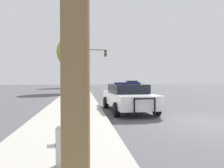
# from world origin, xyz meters

# --- Properties ---
(ground_plane) EXTENTS (110.00, 110.00, 0.00)m
(ground_plane) POSITION_xyz_m (0.00, 0.00, 0.00)
(ground_plane) COLOR #4F4F54
(sidewalk_left) EXTENTS (3.00, 110.00, 0.13)m
(sidewalk_left) POSITION_xyz_m (-5.10, 0.00, 0.07)
(sidewalk_left) COLOR #ADA89E
(sidewalk_left) RESTS_ON ground_plane
(police_car) EXTENTS (2.32, 5.04, 1.50)m
(police_car) POSITION_xyz_m (-2.22, 3.23, 0.75)
(police_car) COLOR white
(police_car) RESTS_ON ground_plane
(fire_hydrant) EXTENTS (0.50, 0.22, 0.74)m
(fire_hydrant) POSITION_xyz_m (-4.98, -3.91, 0.52)
(fire_hydrant) COLOR #B7BCC1
(fire_hydrant) RESTS_ON sidewalk_left
(traffic_light) EXTENTS (3.66, 0.35, 5.65)m
(traffic_light) POSITION_xyz_m (-3.48, 21.90, 4.09)
(traffic_light) COLOR #424247
(traffic_light) RESTS_ON sidewalk_left
(car_background_oncoming) EXTENTS (2.09, 4.11, 1.43)m
(car_background_oncoming) POSITION_xyz_m (2.26, 21.89, 0.75)
(car_background_oncoming) COLOR navy
(car_background_oncoming) RESTS_ON ground_plane
(tree_sidewalk_mid) EXTENTS (3.90, 3.90, 6.73)m
(tree_sidewalk_mid) POSITION_xyz_m (-5.68, 18.70, 4.89)
(tree_sidewalk_mid) COLOR brown
(tree_sidewalk_mid) RESTS_ON sidewalk_left
(tree_sidewalk_far) EXTENTS (4.21, 4.21, 7.38)m
(tree_sidewalk_far) POSITION_xyz_m (-6.22, 33.82, 5.37)
(tree_sidewalk_far) COLOR brown
(tree_sidewalk_far) RESTS_ON sidewalk_left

